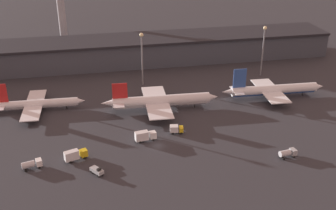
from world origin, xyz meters
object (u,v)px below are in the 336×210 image
(service_vehicle_2, at_px, (75,155))
(service_vehicle_3, at_px, (97,171))
(airplane_1, at_px, (160,101))
(control_tower, at_px, (60,4))
(service_vehicle_5, at_px, (176,129))
(airplane_2, at_px, (273,90))
(airplane_0, at_px, (36,104))
(service_vehicle_1, at_px, (145,136))
(service_vehicle_4, at_px, (32,164))
(service_vehicle_0, at_px, (288,153))

(service_vehicle_2, height_order, service_vehicle_3, service_vehicle_2)
(airplane_1, relative_size, control_tower, 1.23)
(service_vehicle_3, xyz_separation_m, service_vehicle_5, (29.86, 20.62, 0.44))
(control_tower, bearing_deg, airplane_2, -48.47)
(service_vehicle_5, bearing_deg, airplane_0, 158.96)
(service_vehicle_1, relative_size, service_vehicle_4, 1.19)
(service_vehicle_4, bearing_deg, service_vehicle_5, 0.54)
(service_vehicle_2, relative_size, service_vehicle_4, 1.18)
(airplane_2, relative_size, service_vehicle_3, 9.08)
(service_vehicle_2, bearing_deg, service_vehicle_1, -1.58)
(airplane_1, height_order, service_vehicle_3, airplane_1)
(service_vehicle_5, bearing_deg, service_vehicle_4, -155.99)
(airplane_2, bearing_deg, service_vehicle_0, -105.85)
(airplane_1, xyz_separation_m, service_vehicle_3, (-27.85, -41.18, -2.57))
(airplane_0, relative_size, service_vehicle_5, 7.40)
(airplane_0, xyz_separation_m, service_vehicle_0, (84.42, -53.27, -1.28))
(service_vehicle_3, bearing_deg, airplane_2, 83.10)
(airplane_2, distance_m, service_vehicle_0, 48.61)
(airplane_0, bearing_deg, service_vehicle_5, -27.34)
(service_vehicle_3, bearing_deg, control_tower, 149.06)
(service_vehicle_3, height_order, service_vehicle_5, service_vehicle_5)
(airplane_2, height_order, service_vehicle_0, airplane_2)
(service_vehicle_1, relative_size, service_vehicle_5, 1.51)
(airplane_2, relative_size, service_vehicle_4, 6.98)
(airplane_1, height_order, control_tower, control_tower)
(airplane_0, bearing_deg, airplane_2, -1.50)
(service_vehicle_5, bearing_deg, airplane_2, 34.03)
(service_vehicle_3, bearing_deg, service_vehicle_1, 98.27)
(airplane_0, height_order, service_vehicle_1, airplane_0)
(airplane_0, height_order, service_vehicle_3, airplane_0)
(airplane_2, xyz_separation_m, service_vehicle_0, (-15.39, -46.07, -1.94))
(service_vehicle_2, bearing_deg, service_vehicle_3, -73.99)
(service_vehicle_0, height_order, control_tower, control_tower)
(airplane_1, xyz_separation_m, service_vehicle_0, (34.81, -44.06, -2.19))
(airplane_0, distance_m, airplane_1, 50.46)
(service_vehicle_2, bearing_deg, airplane_1, 23.33)
(airplane_1, xyz_separation_m, control_tower, (-40.36, 104.25, 19.17))
(airplane_0, bearing_deg, service_vehicle_0, -29.62)
(airplane_1, distance_m, service_vehicle_3, 49.78)
(service_vehicle_5, bearing_deg, service_vehicle_1, -155.18)
(service_vehicle_3, height_order, control_tower, control_tower)
(service_vehicle_0, xyz_separation_m, service_vehicle_1, (-44.96, 20.04, 0.50))
(service_vehicle_1, distance_m, service_vehicle_2, 25.56)
(service_vehicle_0, xyz_separation_m, control_tower, (-75.17, 148.31, 21.36))
(service_vehicle_1, bearing_deg, service_vehicle_2, -171.33)
(service_vehicle_0, distance_m, service_vehicle_3, 62.73)
(airplane_0, xyz_separation_m, control_tower, (9.25, 95.04, 20.07))
(airplane_1, bearing_deg, control_tower, 113.79)
(airplane_2, bearing_deg, airplane_1, -175.08)
(service_vehicle_5, xyz_separation_m, control_tower, (-42.37, 124.81, 21.30))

